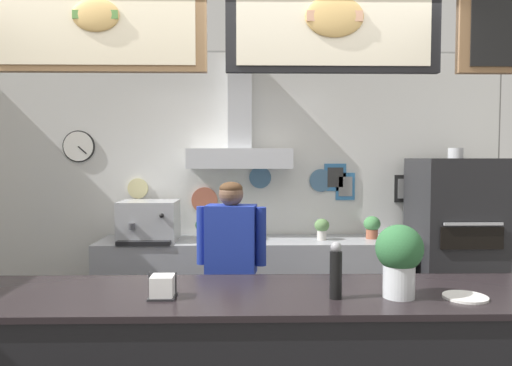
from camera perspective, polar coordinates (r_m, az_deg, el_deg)
The scene contains 13 objects.
back_wall_assembly at distance 4.86m, azimuth -2.96°, elevation 0.74°, with size 5.71×2.66×2.81m.
back_prep_counter at distance 4.80m, azimuth -0.47°, elevation -12.16°, with size 3.02×0.63×0.89m.
pizza_oven at distance 5.00m, azimuth 22.78°, elevation -6.96°, with size 0.75×0.76×1.79m.
shop_worker at distance 3.64m, azimuth -3.01°, elevation -10.91°, with size 0.53×0.27×1.52m.
espresso_machine at distance 4.75m, azimuth -12.81°, elevation -4.51°, with size 0.55×0.53×0.39m.
potted_rosemary at distance 4.72m, azimuth 7.97°, elevation -5.34°, with size 0.15×0.15×0.21m.
potted_basil at distance 4.73m, azimuth -6.32°, elevation -5.34°, with size 0.17×0.17×0.22m.
potted_sage at distance 4.89m, azimuth 13.85°, elevation -5.08°, with size 0.17×0.17×0.23m.
potted_thyme at distance 4.67m, azimuth -1.75°, elevation -5.23°, with size 0.18×0.18×0.24m.
pepper_grinder at distance 2.32m, azimuth 9.63°, elevation -10.41°, with size 0.06×0.06×0.27m.
condiment_plate at distance 2.53m, azimuth 23.98°, elevation -12.49°, with size 0.21×0.21×0.01m.
basil_vase at distance 2.40m, azimuth 16.93°, elevation -8.69°, with size 0.23×0.23×0.35m.
napkin_holder at distance 2.37m, azimuth -11.23°, elevation -12.28°, with size 0.14×0.13×0.12m.
Camera 1 is at (0.16, -2.79, 1.70)m, focal length 33.08 mm.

